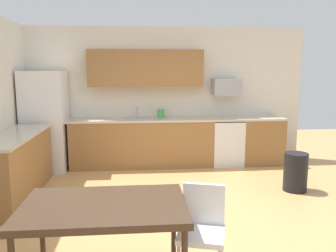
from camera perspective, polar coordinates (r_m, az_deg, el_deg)
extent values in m
plane|color=tan|center=(4.70, 1.15, -14.14)|extent=(12.00, 12.00, 0.00)
cube|color=silver|center=(6.97, -1.24, 5.03)|extent=(5.80, 0.10, 2.70)
cube|color=olive|center=(6.73, -4.27, -2.89)|extent=(2.73, 0.60, 0.90)
cube|color=olive|center=(7.17, 15.08, -2.43)|extent=(0.82, 0.60, 0.90)
cube|color=olive|center=(5.58, -24.18, -6.26)|extent=(0.60, 2.00, 0.90)
cube|color=beige|center=(6.67, -1.02, 1.12)|extent=(4.80, 0.64, 0.04)
cube|color=beige|center=(5.48, -24.51, -1.52)|extent=(0.64, 2.00, 0.04)
cube|color=olive|center=(6.71, -3.72, 9.55)|extent=(2.20, 0.34, 0.70)
cube|color=white|center=(6.79, -19.66, 0.77)|extent=(0.76, 0.70, 1.85)
cube|color=white|center=(6.96, 9.59, -2.68)|extent=(0.60, 0.60, 0.88)
cube|color=black|center=(6.88, 9.69, 1.03)|extent=(0.60, 0.60, 0.03)
cube|color=#9EA0A5|center=(6.92, 9.62, 6.39)|extent=(0.54, 0.36, 0.32)
cube|color=#A5A8AD|center=(6.66, -5.13, 0.72)|extent=(0.48, 0.40, 0.14)
cylinder|color=#B2B5BA|center=(6.81, -5.15, 2.27)|extent=(0.02, 0.02, 0.24)
cube|color=#422D1E|center=(3.06, -10.56, -13.06)|extent=(1.40, 0.90, 0.06)
cylinder|color=#422D1E|center=(3.67, -20.20, -15.89)|extent=(0.05, 0.05, 0.68)
cylinder|color=#422D1E|center=(3.57, 0.94, -16.04)|extent=(0.05, 0.05, 0.68)
cube|color=white|center=(3.15, 5.55, -17.47)|extent=(0.50, 0.50, 0.05)
cube|color=white|center=(3.23, 5.94, -12.88)|extent=(0.38, 0.15, 0.40)
cylinder|color=#B2B2B7|center=(3.43, 2.80, -19.56)|extent=(0.03, 0.03, 0.42)
cylinder|color=#B2B2B7|center=(3.40, 8.82, -19.91)|extent=(0.03, 0.03, 0.42)
cylinder|color=black|center=(5.74, 20.40, -7.16)|extent=(0.36, 0.36, 0.60)
cylinder|color=#4CA54C|center=(6.70, -1.20, 2.02)|extent=(0.14, 0.14, 0.20)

